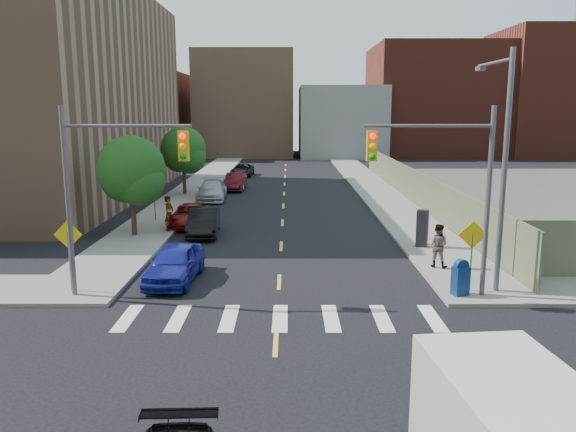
{
  "coord_description": "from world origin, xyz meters",
  "views": [
    {
      "loc": [
        0.39,
        -13.75,
        6.89
      ],
      "look_at": [
        0.35,
        11.74,
        2.0
      ],
      "focal_mm": 35.0,
      "sensor_mm": 36.0,
      "label": 1
    }
  ],
  "objects_px": {
    "payphone": "(422,228)",
    "parked_car_blue": "(175,263)",
    "parked_car_silver": "(212,190)",
    "parked_car_grey": "(242,170)",
    "parked_car_black": "(204,221)",
    "parked_car_red": "(190,215)",
    "pedestrian_east": "(438,246)",
    "mailbox": "(461,278)",
    "parked_car_white": "(236,181)",
    "parked_car_maroon": "(235,182)",
    "pedestrian_west": "(169,214)"
  },
  "relations": [
    {
      "from": "parked_car_black",
      "to": "parked_car_red",
      "type": "height_order",
      "value": "parked_car_black"
    },
    {
      "from": "parked_car_white",
      "to": "pedestrian_east",
      "type": "bearing_deg",
      "value": -66.48
    },
    {
      "from": "pedestrian_east",
      "to": "parked_car_black",
      "type": "bearing_deg",
      "value": -7.27
    },
    {
      "from": "parked_car_white",
      "to": "payphone",
      "type": "bearing_deg",
      "value": -62.57
    },
    {
      "from": "parked_car_grey",
      "to": "pedestrian_east",
      "type": "xyz_separation_m",
      "value": [
        11.24,
        -34.71,
        0.47
      ]
    },
    {
      "from": "parked_car_blue",
      "to": "parked_car_black",
      "type": "xyz_separation_m",
      "value": [
        -0.11,
        8.55,
        -0.01
      ]
    },
    {
      "from": "parked_car_black",
      "to": "pedestrian_east",
      "type": "distance_m",
      "value": 13.12
    },
    {
      "from": "parked_car_white",
      "to": "parked_car_maroon",
      "type": "height_order",
      "value": "parked_car_maroon"
    },
    {
      "from": "parked_car_silver",
      "to": "parked_car_grey",
      "type": "relative_size",
      "value": 1.14
    },
    {
      "from": "parked_car_white",
      "to": "parked_car_silver",
      "type": "bearing_deg",
      "value": -102.39
    },
    {
      "from": "parked_car_red",
      "to": "pedestrian_east",
      "type": "distance_m",
      "value": 15.48
    },
    {
      "from": "parked_car_blue",
      "to": "payphone",
      "type": "distance_m",
      "value": 12.38
    },
    {
      "from": "parked_car_black",
      "to": "parked_car_maroon",
      "type": "bearing_deg",
      "value": 85.76
    },
    {
      "from": "parked_car_maroon",
      "to": "parked_car_grey",
      "type": "xyz_separation_m",
      "value": [
        -0.25,
        10.4,
        -0.1
      ]
    },
    {
      "from": "parked_car_silver",
      "to": "mailbox",
      "type": "relative_size",
      "value": 3.81
    },
    {
      "from": "mailbox",
      "to": "pedestrian_west",
      "type": "height_order",
      "value": "pedestrian_west"
    },
    {
      "from": "parked_car_white",
      "to": "parked_car_grey",
      "type": "distance_m",
      "value": 9.66
    },
    {
      "from": "parked_car_red",
      "to": "parked_car_grey",
      "type": "relative_size",
      "value": 1.02
    },
    {
      "from": "parked_car_black",
      "to": "parked_car_grey",
      "type": "distance_m",
      "value": 27.75
    },
    {
      "from": "parked_car_black",
      "to": "parked_car_blue",
      "type": "bearing_deg",
      "value": -93.12
    },
    {
      "from": "payphone",
      "to": "pedestrian_east",
      "type": "relative_size",
      "value": 0.98
    },
    {
      "from": "payphone",
      "to": "parked_car_blue",
      "type": "bearing_deg",
      "value": -133.88
    },
    {
      "from": "parked_car_silver",
      "to": "mailbox",
      "type": "height_order",
      "value": "mailbox"
    },
    {
      "from": "parked_car_blue",
      "to": "parked_car_white",
      "type": "relative_size",
      "value": 1.13
    },
    {
      "from": "parked_car_red",
      "to": "mailbox",
      "type": "distance_m",
      "value": 17.89
    },
    {
      "from": "parked_car_white",
      "to": "payphone",
      "type": "distance_m",
      "value": 24.16
    },
    {
      "from": "pedestrian_west",
      "to": "parked_car_silver",
      "type": "bearing_deg",
      "value": 14.28
    },
    {
      "from": "parked_car_grey",
      "to": "pedestrian_east",
      "type": "distance_m",
      "value": 36.49
    },
    {
      "from": "parked_car_blue",
      "to": "parked_car_white",
      "type": "bearing_deg",
      "value": 93.68
    },
    {
      "from": "payphone",
      "to": "parked_car_red",
      "type": "bearing_deg",
      "value": 176.4
    },
    {
      "from": "pedestrian_east",
      "to": "parked_car_blue",
      "type": "bearing_deg",
      "value": 33.01
    },
    {
      "from": "parked_car_black",
      "to": "payphone",
      "type": "xyz_separation_m",
      "value": [
        11.32,
        -3.31,
        0.33
      ]
    },
    {
      "from": "parked_car_silver",
      "to": "pedestrian_west",
      "type": "bearing_deg",
      "value": -96.52
    },
    {
      "from": "parked_car_red",
      "to": "mailbox",
      "type": "relative_size",
      "value": 3.4
    },
    {
      "from": "parked_car_black",
      "to": "pedestrian_east",
      "type": "bearing_deg",
      "value": -35.89
    },
    {
      "from": "parked_car_blue",
      "to": "pedestrian_west",
      "type": "bearing_deg",
      "value": 106.89
    },
    {
      "from": "parked_car_blue",
      "to": "pedestrian_west",
      "type": "height_order",
      "value": "pedestrian_west"
    },
    {
      "from": "parked_car_grey",
      "to": "mailbox",
      "type": "bearing_deg",
      "value": -70.51
    },
    {
      "from": "parked_car_red",
      "to": "pedestrian_west",
      "type": "bearing_deg",
      "value": -111.74
    },
    {
      "from": "parked_car_maroon",
      "to": "pedestrian_west",
      "type": "height_order",
      "value": "pedestrian_west"
    },
    {
      "from": "payphone",
      "to": "parked_car_white",
      "type": "bearing_deg",
      "value": 138.66
    },
    {
      "from": "parked_car_maroon",
      "to": "parked_car_grey",
      "type": "distance_m",
      "value": 10.41
    },
    {
      "from": "parked_car_blue",
      "to": "parked_car_red",
      "type": "height_order",
      "value": "parked_car_blue"
    },
    {
      "from": "parked_car_black",
      "to": "payphone",
      "type": "relative_size",
      "value": 2.46
    },
    {
      "from": "parked_car_red",
      "to": "pedestrian_east",
      "type": "bearing_deg",
      "value": -38.06
    },
    {
      "from": "parked_car_silver",
      "to": "parked_car_blue",
      "type": "bearing_deg",
      "value": -89.07
    },
    {
      "from": "parked_car_black",
      "to": "parked_car_maroon",
      "type": "relative_size",
      "value": 1.03
    },
    {
      "from": "mailbox",
      "to": "pedestrian_east",
      "type": "height_order",
      "value": "pedestrian_east"
    },
    {
      "from": "parked_car_blue",
      "to": "pedestrian_west",
      "type": "distance_m",
      "value": 9.15
    },
    {
      "from": "parked_car_silver",
      "to": "payphone",
      "type": "xyz_separation_m",
      "value": [
        12.49,
        -15.41,
        0.33
      ]
    }
  ]
}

